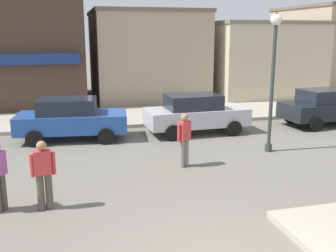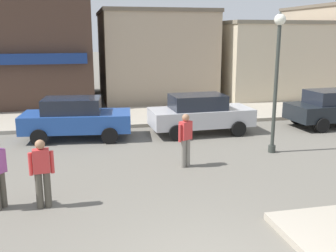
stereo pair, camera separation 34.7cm
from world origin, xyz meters
The scene contains 9 objects.
kerb_far centered at (0.00, 12.62, 0.07)m, with size 80.00×4.00×0.15m, color #A89E8C.
lamp_post centered at (4.17, 6.18, 2.96)m, with size 0.36×0.36×4.54m.
parked_car_nearest centered at (-2.22, 9.41, 0.81)m, with size 4.17×2.22×1.56m.
parked_car_second centered at (2.57, 9.17, 0.81)m, with size 4.06×1.99×1.56m.
parked_car_third centered at (8.51, 9.12, 0.81)m, with size 4.12×2.10×1.56m.
pedestrian_crossing_near centered at (-2.93, 3.39, 0.87)m, with size 0.56×0.26×1.61m.
pedestrian_kerb_side centered at (0.96, 5.42, 0.87)m, with size 0.52×0.37×1.61m.
building_storefront_left_near centered at (2.47, 18.68, 2.60)m, with size 6.39×7.18×5.19m.
building_storefront_left_mid centered at (9.39, 17.72, 2.29)m, with size 6.51×6.68×4.58m.
Camera 1 is at (-2.33, -5.30, 3.90)m, focal length 42.00 mm.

